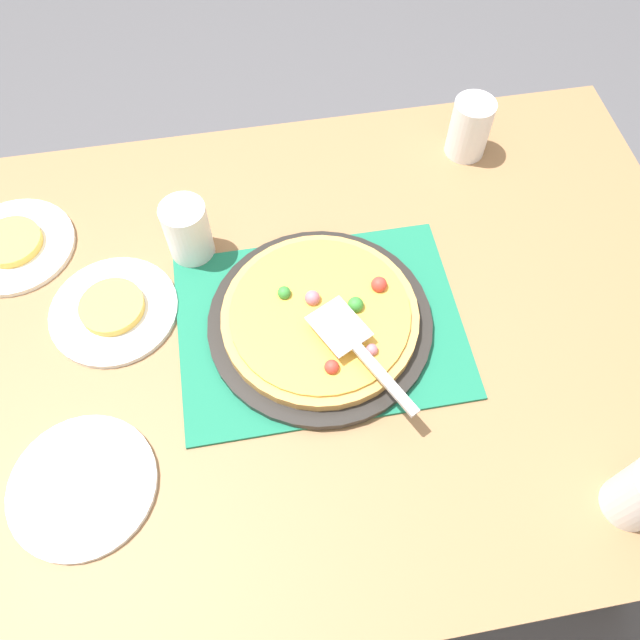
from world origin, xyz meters
name	(u,v)px	position (x,y,z in m)	size (l,w,h in m)	color
ground_plane	(320,461)	(0.00, 0.00, 0.00)	(8.00, 8.00, 0.00)	#4C4C51
dining_table	(320,355)	(0.00, 0.00, 0.64)	(1.40, 1.00, 0.75)	olive
placemat	(320,325)	(0.00, 0.00, 0.75)	(0.48, 0.36, 0.01)	#196B4C
pizza_pan	(320,322)	(0.00, 0.00, 0.76)	(0.38, 0.38, 0.01)	black
pizza	(321,316)	(0.00, 0.00, 0.78)	(0.33, 0.33, 0.05)	tan
plate_near_left	(114,311)	(-0.35, 0.09, 0.76)	(0.22, 0.22, 0.01)	white
plate_far_right	(14,246)	(-0.53, 0.26, 0.76)	(0.22, 0.22, 0.01)	white
plate_side	(83,486)	(-0.39, -0.21, 0.76)	(0.22, 0.22, 0.01)	white
served_slice_left	(112,307)	(-0.35, 0.09, 0.77)	(0.11, 0.11, 0.02)	#EAB747
served_slice_right	(11,242)	(-0.53, 0.26, 0.77)	(0.11, 0.11, 0.02)	#EAB747
cup_near	(188,231)	(-0.20, 0.19, 0.81)	(0.08, 0.08, 0.12)	white
cup_corner	(470,128)	(0.36, 0.36, 0.81)	(0.08, 0.08, 0.12)	white
pizza_server	(358,348)	(0.04, -0.09, 0.82)	(0.14, 0.22, 0.01)	silver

